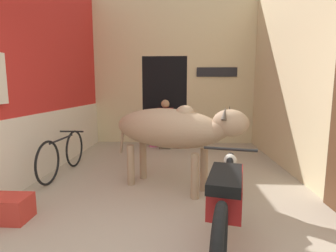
{
  "coord_description": "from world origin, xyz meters",
  "views": [
    {
      "loc": [
        0.21,
        -1.91,
        1.48
      ],
      "look_at": [
        -0.0,
        2.29,
        0.86
      ],
      "focal_mm": 28.0,
      "sensor_mm": 36.0,
      "label": 1
    }
  ],
  "objects": [
    {
      "name": "wall_right_with_door",
      "position": [
        2.2,
        2.5,
        1.87
      ],
      "size": [
        0.22,
        5.09,
        3.8
      ],
      "color": "beige",
      "rests_on": "ground_plane"
    },
    {
      "name": "shopkeeper_seated",
      "position": [
        -0.18,
        4.47,
        0.62
      ],
      "size": [
        0.39,
        0.33,
        1.19
      ],
      "color": "brown",
      "rests_on": "ground_plane"
    },
    {
      "name": "crate",
      "position": [
        -1.71,
        0.76,
        0.14
      ],
      "size": [
        0.44,
        0.32,
        0.28
      ],
      "color": "red",
      "rests_on": "ground_plane"
    },
    {
      "name": "plastic_stool",
      "position": [
        -0.49,
        4.57,
        0.22
      ],
      "size": [
        0.3,
        0.3,
        0.4
      ],
      "color": "#DB6093",
      "rests_on": "ground_plane"
    },
    {
      "name": "cow",
      "position": [
        0.08,
        1.8,
        0.89
      ],
      "size": [
        2.02,
        1.29,
        1.26
      ],
      "color": "tan",
      "rests_on": "ground_plane"
    },
    {
      "name": "motorcycle_near",
      "position": [
        0.63,
        0.41,
        0.47
      ],
      "size": [
        0.69,
        2.11,
        0.82
      ],
      "color": "black",
      "rests_on": "ground_plane"
    },
    {
      "name": "wall_back_with_doorway",
      "position": [
        -0.09,
        5.36,
        1.6
      ],
      "size": [
        4.22,
        0.93,
        3.8
      ],
      "color": "beige",
      "rests_on": "ground_plane"
    },
    {
      "name": "wall_left_shopfront",
      "position": [
        -2.19,
        2.53,
        1.84
      ],
      "size": [
        0.25,
        5.09,
        3.8
      ],
      "color": "red",
      "rests_on": "ground_plane"
    },
    {
      "name": "bicycle",
      "position": [
        -1.81,
        2.35,
        0.35
      ],
      "size": [
        0.44,
        1.64,
        0.7
      ],
      "color": "black",
      "rests_on": "ground_plane"
    }
  ]
}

